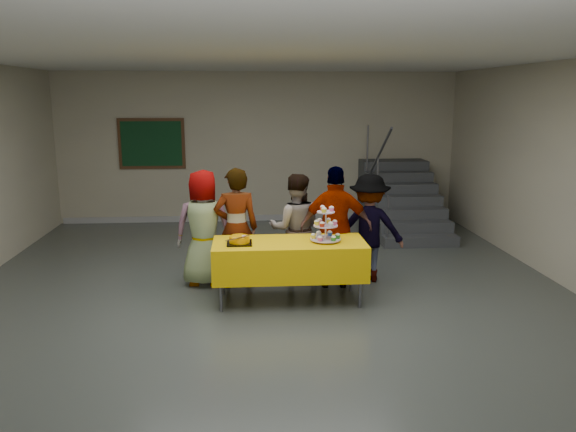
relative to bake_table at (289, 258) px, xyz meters
name	(u,v)px	position (x,y,z in m)	size (l,w,h in m)	color
room_shell	(269,132)	(-0.25, -0.28, 1.57)	(10.00, 10.04, 3.02)	#4C514C
bake_table	(289,258)	(0.00, 0.00, 0.00)	(1.88, 0.78, 0.77)	#595960
cupcake_stand	(326,228)	(0.45, -0.02, 0.38)	(0.38, 0.38, 0.44)	silver
bear_cake	(239,239)	(-0.61, -0.06, 0.27)	(0.32, 0.36, 0.12)	black
schoolchild_a	(204,228)	(-1.10, 0.73, 0.23)	(0.77, 0.50, 1.58)	slate
schoolchild_b	(236,228)	(-0.66, 0.60, 0.25)	(0.59, 0.39, 1.62)	slate
schoolchild_c	(295,229)	(0.14, 0.76, 0.20)	(0.73, 0.57, 1.51)	slate
schoolchild_d	(336,228)	(0.67, 0.51, 0.26)	(0.96, 0.40, 1.63)	#5D5C66
schoolchild_e	(369,228)	(1.16, 0.74, 0.19)	(0.96, 0.55, 1.49)	slate
staircase	(399,203)	(2.45, 3.83, -0.07)	(1.30, 2.40, 2.04)	#424447
noticeboard	(152,144)	(-2.37, 4.67, 1.04)	(1.30, 0.05, 1.00)	#472B16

